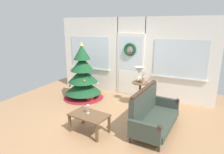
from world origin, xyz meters
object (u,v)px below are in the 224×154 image
(christmas_tree, at_px, (83,78))
(side_table, at_px, (140,89))
(flower_vase, at_px, (143,79))
(coffee_table, at_px, (89,117))
(table_lamp, at_px, (139,72))
(wine_glass, at_px, (88,107))
(settee_sofa, at_px, (152,113))
(gift_box, at_px, (90,98))

(christmas_tree, distance_m, side_table, 1.86)
(flower_vase, bearing_deg, side_table, 149.04)
(coffee_table, bearing_deg, table_lamp, 75.66)
(flower_vase, height_order, wine_glass, flower_vase)
(side_table, bearing_deg, table_lamp, 146.31)
(settee_sofa, relative_size, wine_glass, 8.48)
(gift_box, bearing_deg, wine_glass, -59.58)
(table_lamp, height_order, wine_glass, table_lamp)
(christmas_tree, xyz_separation_m, side_table, (1.85, 0.18, -0.16))
(christmas_tree, height_order, table_lamp, christmas_tree)
(flower_vase, height_order, gift_box, flower_vase)
(side_table, relative_size, flower_vase, 2.03)
(wine_glass, bearing_deg, table_lamp, 74.03)
(christmas_tree, relative_size, table_lamp, 4.10)
(flower_vase, relative_size, gift_box, 1.88)
(christmas_tree, height_order, wine_glass, christmas_tree)
(side_table, relative_size, coffee_table, 0.78)
(coffee_table, relative_size, wine_glass, 4.64)
(table_lamp, bearing_deg, christmas_tree, -172.85)
(coffee_table, bearing_deg, settee_sofa, 31.00)
(table_lamp, relative_size, coffee_table, 0.49)
(christmas_tree, distance_m, wine_glass, 2.09)
(settee_sofa, xyz_separation_m, coffee_table, (-1.20, -0.72, -0.02))
(wine_glass, bearing_deg, side_table, 72.02)
(settee_sofa, relative_size, gift_box, 8.88)
(wine_glass, bearing_deg, christmas_tree, 126.46)
(side_table, height_order, flower_vase, flower_vase)
(coffee_table, bearing_deg, wine_glass, 138.66)
(side_table, bearing_deg, coffee_table, -106.30)
(christmas_tree, distance_m, coffee_table, 2.17)
(side_table, xyz_separation_m, table_lamp, (-0.06, 0.04, 0.49))
(settee_sofa, bearing_deg, wine_glass, -151.43)
(christmas_tree, bearing_deg, coffee_table, -53.18)
(side_table, bearing_deg, flower_vase, -30.96)
(flower_vase, distance_m, wine_glass, 1.95)
(table_lamp, relative_size, flower_vase, 1.26)
(christmas_tree, xyz_separation_m, settee_sofa, (2.49, -1.00, -0.29))
(settee_sofa, xyz_separation_m, side_table, (-0.65, 1.18, 0.13))
(christmas_tree, height_order, gift_box, christmas_tree)
(christmas_tree, relative_size, coffee_table, 2.00)
(side_table, height_order, table_lamp, table_lamp)
(side_table, height_order, coffee_table, side_table)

